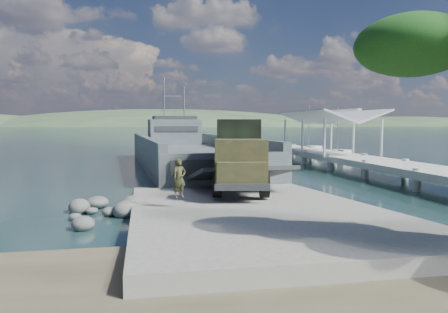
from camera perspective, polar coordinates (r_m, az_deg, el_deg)
ground at (r=19.90m, az=2.76°, el=-7.30°), size 1400.00×1400.00×0.00m
boat_ramp at (r=18.90m, az=3.48°, el=-7.15°), size 10.00×18.00×0.50m
shoreline_rocks at (r=19.91m, az=-15.37°, el=-7.44°), size 3.20×5.60×0.90m
distant_headlands at (r=581.52m, az=-5.51°, el=3.91°), size 1000.00×240.00×48.00m
pier at (r=41.69m, az=14.12°, el=0.89°), size 6.40×44.00×6.10m
landing_craft at (r=40.95m, az=-4.60°, el=-0.15°), size 10.32×34.07×10.00m
military_truck at (r=23.41m, az=1.94°, el=0.28°), size 3.92×8.36×3.74m
soldier at (r=18.52m, az=-5.84°, el=-4.04°), size 0.71×0.60×1.64m
sailboat_near at (r=52.02m, az=14.66°, el=0.13°), size 3.01×5.20×6.09m
sailboat_far at (r=58.26m, az=11.08°, el=0.65°), size 3.50×5.65×6.65m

